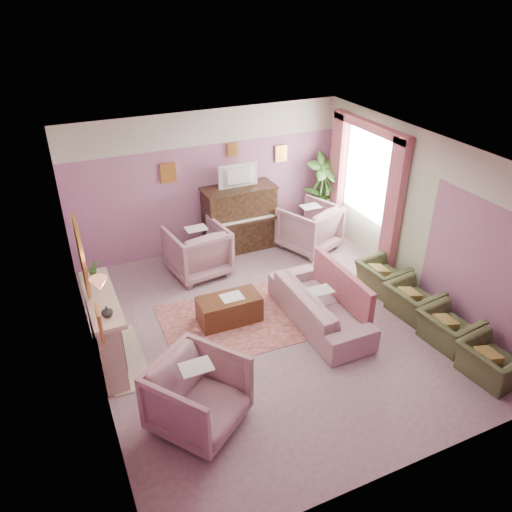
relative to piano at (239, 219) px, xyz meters
name	(u,v)px	position (x,y,z in m)	size (l,w,h in m)	color
floor	(275,325)	(-0.50, -2.68, -0.65)	(5.50, 6.00, 0.01)	gray
ceiling	(279,158)	(-0.50, -2.68, 2.15)	(5.50, 6.00, 0.01)	beige
wall_back	(209,182)	(-0.50, 0.32, 0.75)	(5.50, 0.02, 2.80)	slate
wall_front	(411,381)	(-0.50, -5.68, 0.75)	(5.50, 0.02, 2.80)	slate
wall_left	(85,292)	(-3.25, -2.68, 0.75)	(0.02, 6.00, 2.80)	slate
wall_right	(424,217)	(2.25, -2.68, 0.75)	(0.02, 6.00, 2.80)	slate
picture_rail_band	(206,128)	(-0.50, 0.31, 1.82)	(5.50, 0.01, 0.65)	beige
stripe_panel	(374,206)	(2.23, -1.38, 0.42)	(0.01, 3.00, 2.15)	beige
fireplace_surround	(105,332)	(-3.09, -2.48, -0.10)	(0.30, 1.40, 1.10)	#BDA78F
fireplace_inset	(114,339)	(-2.99, -2.48, -0.25)	(0.18, 0.72, 0.68)	black
fire_ember	(118,348)	(-2.95, -2.48, -0.43)	(0.06, 0.54, 0.10)	#EF3400
mantel_shelf	(101,299)	(-3.06, -2.48, 0.47)	(0.40, 1.55, 0.07)	#BDA78F
hearth	(124,358)	(-2.89, -2.48, -0.64)	(0.55, 1.50, 0.02)	#BDA78F
mirror_frame	(81,257)	(-3.20, -2.48, 1.15)	(0.04, 0.72, 1.20)	gold
mirror_glass	(84,257)	(-3.17, -2.48, 1.15)	(0.01, 0.60, 1.06)	silver
sconce_shade	(99,284)	(-3.12, -3.53, 1.33)	(0.20, 0.20, 0.16)	#E37761
piano	(239,219)	(0.00, 0.00, 0.00)	(1.40, 0.60, 1.30)	black
piano_keyshelf	(246,223)	(0.00, -0.35, 0.07)	(1.30, 0.12, 0.06)	black
piano_keys	(246,221)	(0.00, -0.35, 0.11)	(1.20, 0.08, 0.02)	white
piano_top	(239,188)	(0.00, 0.00, 0.66)	(1.45, 0.65, 0.04)	black
television	(240,175)	(0.00, -0.05, 0.95)	(0.80, 0.12, 0.48)	black
print_back_left	(168,173)	(-1.30, 0.28, 1.07)	(0.30, 0.03, 0.38)	gold
print_back_right	(281,154)	(1.05, 0.28, 1.13)	(0.26, 0.03, 0.34)	gold
print_back_mid	(233,150)	(0.00, 0.28, 1.35)	(0.22, 0.03, 0.26)	gold
print_left_wall	(99,323)	(-3.21, -3.88, 1.07)	(0.03, 0.28, 0.36)	gold
window_blind	(369,171)	(2.20, -1.13, 1.05)	(0.03, 1.40, 1.80)	silver
curtain_left	(393,210)	(2.12, -2.05, 0.65)	(0.16, 0.34, 2.60)	#9F4D59
curtain_right	(337,176)	(2.12, -0.21, 0.65)	(0.16, 0.34, 2.60)	#9F4D59
pelmet	(371,126)	(2.12, -1.13, 1.91)	(0.16, 2.20, 0.16)	#9F4D59
mantel_plant	(93,269)	(-3.05, -1.93, 0.64)	(0.16, 0.16, 0.28)	#336622
mantel_vase	(107,312)	(-3.05, -2.98, 0.58)	(0.16, 0.16, 0.16)	beige
area_rug	(240,320)	(-0.96, -2.32, -0.64)	(2.50, 1.80, 0.01)	#A15A54
coffee_table	(229,309)	(-1.13, -2.26, -0.43)	(1.00, 0.50, 0.45)	#472714
table_paper	(232,297)	(-1.08, -2.26, -0.20)	(0.35, 0.28, 0.01)	white
sofa	(320,300)	(0.19, -2.87, -0.22)	(0.71, 2.12, 0.86)	#A78086
sofa_throw	(342,285)	(0.59, -2.87, -0.05)	(0.11, 1.60, 0.59)	#9F4D59
floral_armchair_left	(197,248)	(-1.10, -0.61, -0.13)	(1.00, 1.00, 1.05)	#A78086
floral_armchair_right	(309,225)	(1.28, -0.61, -0.13)	(1.00, 1.00, 1.05)	#A78086
floral_armchair_front	(198,393)	(-2.26, -4.10, -0.13)	(1.00, 1.00, 1.05)	#A78086
olive_chair_a	(492,357)	(1.70, -4.96, -0.30)	(0.57, 0.81, 0.70)	#454F2D
olive_chair_b	(449,324)	(1.70, -4.14, -0.30)	(0.57, 0.81, 0.70)	#454F2D
olive_chair_c	(413,296)	(1.70, -3.32, -0.30)	(0.57, 0.81, 0.70)	#454F2D
olive_chair_d	(383,272)	(1.70, -2.50, -0.30)	(0.57, 0.81, 0.70)	#454F2D
side_table	(318,217)	(1.83, -0.04, -0.30)	(0.52, 0.52, 0.70)	silver
side_plant_big	(319,195)	(1.83, -0.04, 0.22)	(0.30, 0.30, 0.34)	#336622
side_plant_small	(327,197)	(1.95, -0.14, 0.19)	(0.16, 0.16, 0.28)	#336622
palm_pot	(320,225)	(1.88, -0.06, -0.48)	(0.34, 0.34, 0.34)	brown
palm_plant	(323,187)	(1.88, -0.06, 0.41)	(0.76, 0.76, 1.44)	#336622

